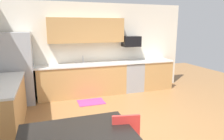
{
  "coord_description": "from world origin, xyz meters",
  "views": [
    {
      "loc": [
        -1.49,
        -3.48,
        2.01
      ],
      "look_at": [
        0.0,
        1.0,
        1.0
      ],
      "focal_mm": 32.74,
      "sensor_mm": 36.0,
      "label": 1
    }
  ],
  "objects": [
    {
      "name": "cabinet_run_back_right",
      "position": [
        1.9,
        2.3,
        0.45
      ],
      "size": [
        1.0,
        0.6,
        0.9
      ],
      "primitive_type": "cube",
      "color": "tan",
      "rests_on": "ground"
    },
    {
      "name": "cabinet_run_back",
      "position": [
        -0.48,
        2.3,
        0.45
      ],
      "size": [
        2.55,
        0.6,
        0.9
      ],
      "primitive_type": "cube",
      "color": "tan",
      "rests_on": "ground"
    },
    {
      "name": "countertop_back",
      "position": [
        0.0,
        2.3,
        0.92
      ],
      "size": [
        4.8,
        0.64,
        0.04
      ],
      "primitive_type": "cube",
      "color": "silver",
      "rests_on": "cabinet_run_back"
    },
    {
      "name": "ground_plane",
      "position": [
        0.0,
        0.0,
        0.0
      ],
      "size": [
        12.0,
        12.0,
        0.0
      ],
      "primitive_type": "plane",
      "color": "olive"
    },
    {
      "name": "oven_range",
      "position": [
        1.1,
        2.3,
        0.46
      ],
      "size": [
        0.6,
        0.6,
        0.91
      ],
      "color": "#999BA0",
      "rests_on": "ground"
    },
    {
      "name": "floor_mat",
      "position": [
        -0.38,
        1.65,
        0.01
      ],
      "size": [
        0.7,
        0.5,
        0.01
      ],
      "primitive_type": "cube",
      "color": "#CC3372",
      "rests_on": "ground"
    },
    {
      "name": "upper_cabinets_back",
      "position": [
        -0.3,
        2.43,
        1.9
      ],
      "size": [
        2.2,
        0.34,
        0.7
      ],
      "primitive_type": "cube",
      "color": "tan"
    },
    {
      "name": "dining_table",
      "position": [
        -1.18,
        -1.17,
        0.67
      ],
      "size": [
        1.4,
        0.9,
        0.73
      ],
      "color": "black",
      "rests_on": "ground"
    },
    {
      "name": "cabinet_run_left",
      "position": [
        -2.3,
        0.8,
        0.45
      ],
      "size": [
        0.6,
        2.0,
        0.9
      ],
      "primitive_type": "cube",
      "color": "tan",
      "rests_on": "ground"
    },
    {
      "name": "microwave",
      "position": [
        1.1,
        2.4,
        1.55
      ],
      "size": [
        0.54,
        0.36,
        0.32
      ],
      "primitive_type": "cube",
      "color": "black"
    },
    {
      "name": "sink_basin",
      "position": [
        -0.42,
        2.3,
        0.88
      ],
      "size": [
        0.48,
        0.4,
        0.14
      ],
      "primitive_type": "cube",
      "color": "#A5A8AD",
      "rests_on": "countertop_back"
    },
    {
      "name": "countertop_left",
      "position": [
        -2.3,
        0.8,
        0.92
      ],
      "size": [
        0.64,
        2.0,
        0.04
      ],
      "primitive_type": "cube",
      "color": "silver",
      "rests_on": "cabinet_run_left"
    },
    {
      "name": "wall_back",
      "position": [
        0.0,
        2.65,
        1.35
      ],
      "size": [
        5.8,
        0.1,
        2.7
      ],
      "primitive_type": "cube",
      "color": "silver",
      "rests_on": "ground"
    },
    {
      "name": "refrigerator",
      "position": [
        -2.18,
        2.22,
        0.94
      ],
      "size": [
        0.76,
        0.7,
        1.87
      ],
      "primitive_type": "cube",
      "color": "#9EA0A5",
      "rests_on": "ground"
    },
    {
      "name": "sink_faucet",
      "position": [
        -0.42,
        2.48,
        1.04
      ],
      "size": [
        0.02,
        0.02,
        0.24
      ],
      "primitive_type": "cylinder",
      "color": "#B2B5BA",
      "rests_on": "countertop_back"
    }
  ]
}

